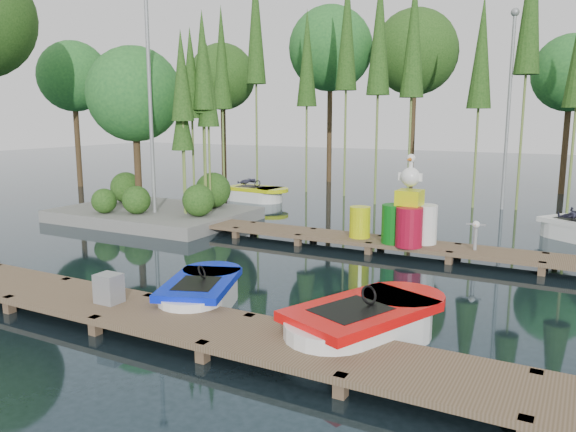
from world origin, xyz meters
The scene contains 14 objects.
ground_plane centered at (0.00, 0.00, 0.00)m, with size 90.00×90.00×0.00m, color #1D2D36.
near_dock centered at (0.00, -4.50, 0.23)m, with size 18.00×1.50×0.50m.
far_dock centered at (1.00, 2.50, 0.23)m, with size 15.00×1.20×0.50m.
island centered at (-6.30, 3.29, 3.18)m, with size 6.20×4.20×6.75m.
tree_screen centered at (-2.04, 10.60, 6.12)m, with size 34.42×18.53×10.31m.
lamp_island centered at (-5.50, 2.50, 4.26)m, with size 0.30×0.30×7.25m.
lamp_rear centered at (4.00, 11.00, 4.26)m, with size 0.30×0.30×7.25m.
boat_blue centered at (0.72, -3.27, 0.25)m, with size 1.94×2.76×0.85m.
boat_red centered at (3.96, -3.44, 0.29)m, with size 2.38×3.28×1.01m.
boat_yellow_far centered at (-5.25, 8.30, 0.30)m, with size 2.91×1.50×1.41m.
utility_cabinet centered at (-0.31, -4.50, 0.55)m, with size 0.41×0.35×0.51m, color gray.
yellow_barrel centered at (1.58, 2.50, 0.71)m, with size 0.55×0.55×0.82m, color #C9D50B.
drum_cluster centered at (2.95, 2.34, 0.96)m, with size 1.31×1.20×2.26m.
seagull_post centered at (4.54, 2.50, 0.78)m, with size 0.45×0.24×0.71m.
Camera 1 is at (6.84, -11.21, 3.50)m, focal length 35.00 mm.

